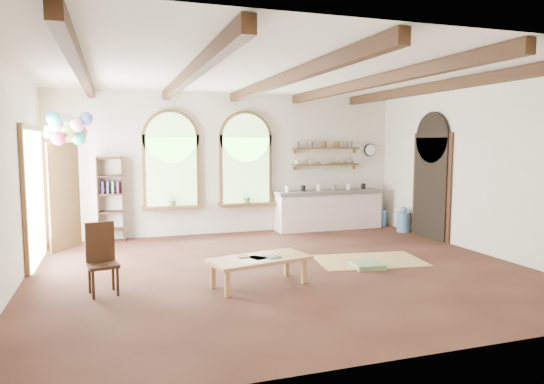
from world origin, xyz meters
name	(u,v)px	position (x,y,z in m)	size (l,w,h in m)	color
floor	(283,269)	(0.00, 0.00, 0.00)	(8.00, 8.00, 0.00)	#553023
ceiling_beams	(283,80)	(0.00, 0.00, 3.10)	(6.20, 6.80, 0.18)	#3E2513
window_left	(171,164)	(-1.40, 3.43, 1.63)	(1.30, 0.28, 2.20)	brown
window_right	(246,162)	(0.30, 3.43, 1.63)	(1.30, 0.28, 2.20)	brown
left_doorway	(34,197)	(-3.95, 1.80, 1.15)	(0.10, 1.90, 2.50)	brown
right_doorway	(431,188)	(3.95, 1.50, 1.10)	(0.10, 1.30, 2.40)	black
kitchen_counter	(328,209)	(2.30, 3.20, 0.48)	(2.68, 0.62, 0.94)	#FFD8DA
wall_shelf_lower	(326,165)	(2.30, 3.38, 1.55)	(1.70, 0.24, 0.04)	brown
wall_shelf_upper	(326,148)	(2.30, 3.38, 1.95)	(1.70, 0.24, 0.04)	brown
wall_clock	(370,150)	(3.55, 3.45, 1.90)	(0.32, 0.32, 0.04)	black
bookshelf	(111,199)	(-2.70, 3.32, 0.90)	(0.53, 0.32, 1.80)	#3E2513
coffee_table	(259,261)	(-0.62, -0.73, 0.37)	(1.59, 0.98, 0.42)	tan
side_chair	(103,274)	(-2.80, -0.44, 0.29)	(0.46, 0.46, 0.99)	#3E2513
floor_mat	(370,261)	(1.66, 0.05, 0.01)	(1.84, 1.14, 0.02)	tan
floor_cushion	(368,265)	(1.40, -0.33, 0.04)	(0.48, 0.48, 0.08)	gray
water_jug_a	(381,217)	(3.75, 3.20, 0.23)	(0.28, 0.28, 0.53)	#527AB1
water_jug_b	(403,221)	(3.82, 2.30, 0.26)	(0.31, 0.31, 0.60)	#527AB1
balloon_cluster	(68,129)	(-3.40, 2.30, 2.35)	(0.92, 0.92, 1.16)	white
table_book	(238,257)	(-0.92, -0.62, 0.43)	(0.15, 0.22, 0.02)	olive
tablet	(272,256)	(-0.43, -0.75, 0.43)	(0.17, 0.25, 0.01)	black
potted_plant_left	(173,199)	(-1.40, 3.32, 0.85)	(0.27, 0.23, 0.30)	#598C4C
potted_plant_right	(247,196)	(0.30, 3.32, 0.85)	(0.27, 0.23, 0.30)	#598C4C
shelf_cup_a	(297,162)	(1.55, 3.38, 1.62)	(0.12, 0.10, 0.10)	white
shelf_cup_b	(311,162)	(1.90, 3.38, 1.62)	(0.10, 0.10, 0.09)	beige
shelf_bowl_a	(324,163)	(2.25, 3.38, 1.60)	(0.22, 0.22, 0.05)	beige
shelf_bowl_b	(337,163)	(2.60, 3.38, 1.60)	(0.20, 0.20, 0.06)	#8C664C
shelf_vase	(350,160)	(2.95, 3.38, 1.67)	(0.18, 0.18, 0.19)	slate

